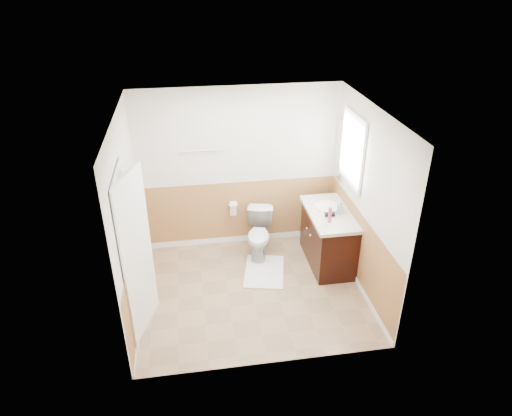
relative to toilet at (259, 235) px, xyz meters
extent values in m
plane|color=#8C7051|center=(-0.24, -0.86, -0.35)|extent=(3.00, 3.00, 0.00)
plane|color=white|center=(-0.24, -0.86, 2.15)|extent=(3.00, 3.00, 0.00)
plane|color=silver|center=(-0.24, 0.44, 0.90)|extent=(3.00, 0.00, 3.00)
plane|color=silver|center=(-0.24, -2.16, 0.90)|extent=(3.00, 0.00, 3.00)
plane|color=silver|center=(-1.74, -0.86, 0.90)|extent=(0.00, 3.00, 3.00)
plane|color=silver|center=(1.26, -0.86, 0.90)|extent=(0.00, 3.00, 3.00)
plane|color=#9F753F|center=(-0.24, 0.43, 0.15)|extent=(3.00, 0.00, 3.00)
plane|color=#9F753F|center=(-0.24, -2.15, 0.15)|extent=(3.00, 0.00, 3.00)
plane|color=#9F753F|center=(-1.73, -0.86, 0.15)|extent=(0.00, 2.60, 2.60)
plane|color=#9F753F|center=(1.24, -0.86, 0.15)|extent=(0.00, 2.60, 2.60)
imported|color=silver|center=(0.00, 0.00, 0.00)|extent=(0.53, 0.76, 0.70)
cube|color=white|center=(0.00, -0.47, -0.34)|extent=(0.71, 0.90, 0.02)
cube|color=black|center=(0.97, -0.35, 0.05)|extent=(0.55, 1.10, 0.80)
sphere|color=silver|center=(0.67, -0.45, 0.20)|extent=(0.03, 0.03, 0.03)
sphere|color=#B8B9BF|center=(0.67, -0.25, 0.20)|extent=(0.03, 0.03, 0.03)
cube|color=beige|center=(0.96, -0.35, 0.47)|extent=(0.60, 1.15, 0.05)
cylinder|color=white|center=(0.97, -0.20, 0.51)|extent=(0.36, 0.36, 0.02)
cylinder|color=silver|center=(1.15, -0.20, 0.57)|extent=(0.02, 0.02, 0.14)
cylinder|color=#BF3166|center=(0.87, -0.61, 0.61)|extent=(0.05, 0.05, 0.22)
imported|color=#959BA8|center=(1.09, -0.40, 0.60)|extent=(0.12, 0.12, 0.20)
cylinder|color=black|center=(0.92, -0.47, 0.53)|extent=(0.14, 0.07, 0.07)
cylinder|color=black|center=(0.89, -0.47, 0.50)|extent=(0.03, 0.03, 0.07)
cube|color=silver|center=(1.23, 0.24, 1.20)|extent=(0.02, 0.35, 0.90)
cube|color=white|center=(1.23, -0.27, 1.40)|extent=(0.04, 0.80, 1.00)
cube|color=white|center=(1.24, -0.27, 1.40)|extent=(0.01, 0.70, 0.90)
cube|color=white|center=(-1.64, -1.31, 0.67)|extent=(0.29, 0.78, 2.04)
cube|color=white|center=(-1.72, -1.31, 0.68)|extent=(0.02, 0.92, 2.10)
sphere|color=silver|center=(-1.58, -0.98, 0.60)|extent=(0.06, 0.06, 0.06)
cylinder|color=silver|center=(-0.79, 0.39, 1.25)|extent=(0.62, 0.02, 0.02)
cylinder|color=silver|center=(-0.34, 0.37, 0.35)|extent=(0.14, 0.02, 0.02)
cylinder|color=white|center=(-0.34, 0.37, 0.35)|extent=(0.10, 0.11, 0.11)
cube|color=white|center=(-0.34, 0.37, 0.24)|extent=(0.10, 0.01, 0.16)
camera|label=1|loc=(-0.96, -5.80, 3.65)|focal=32.19mm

